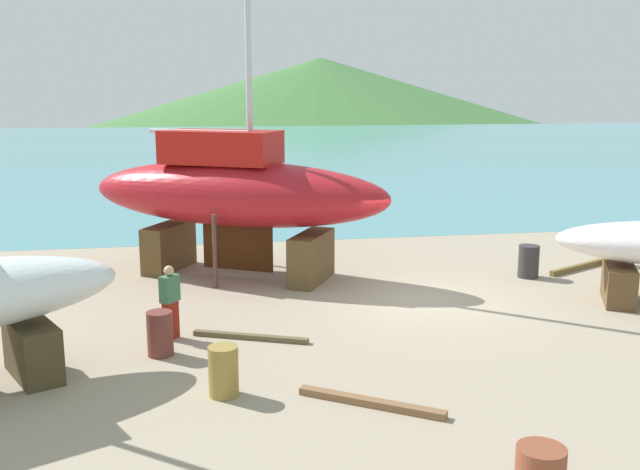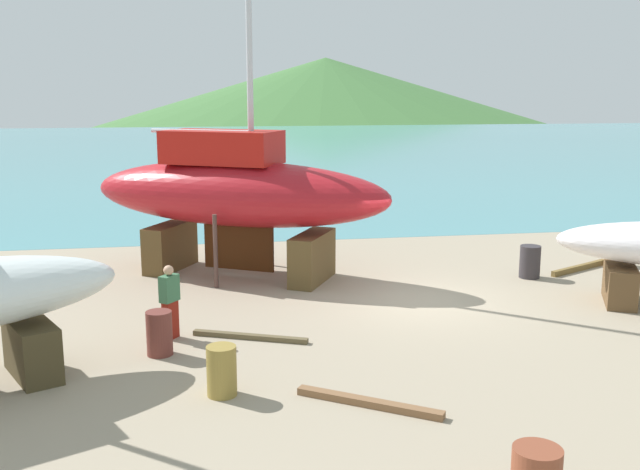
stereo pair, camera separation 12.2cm
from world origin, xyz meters
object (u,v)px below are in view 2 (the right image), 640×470
object	(u,v)px
worker	(170,301)
barrel_rust_far	(159,333)
barrel_rust_near	(530,262)
sailboat_far_slipway	(236,193)
barrel_ochre	(618,254)
barrel_tipped_right	(222,371)

from	to	relation	value
worker	barrel_rust_far	size ratio (longest dim) A/B	1.77
worker	barrel_rust_near	world-z (taller)	worker
barrel_rust_far	barrel_rust_near	distance (m)	11.26
sailboat_far_slipway	barrel_ochre	distance (m)	11.84
barrel_ochre	barrel_rust_near	bearing A→B (deg)	-164.34
worker	barrel_ochre	distance (m)	14.16
barrel_ochre	barrel_rust_far	size ratio (longest dim) A/B	0.82
worker	barrel_ochre	size ratio (longest dim) A/B	2.18
barrel_ochre	barrel_tipped_right	world-z (taller)	barrel_tipped_right
worker	barrel_rust_near	distance (m)	10.71
barrel_rust_near	barrel_ochre	bearing A→B (deg)	15.66
worker	barrel_ochre	world-z (taller)	worker
sailboat_far_slipway	barrel_rust_far	bearing A→B (deg)	-78.75
barrel_tipped_right	barrel_rust_near	world-z (taller)	barrel_rust_near
worker	barrel_tipped_right	bearing A→B (deg)	-35.21
barrel_ochre	barrel_rust_near	distance (m)	3.45
sailboat_far_slipway	barrel_tipped_right	xyz separation A→B (m)	(-0.76, -8.57, -1.97)
sailboat_far_slipway	worker	xyz separation A→B (m)	(-1.76, -5.32, -1.58)
barrel_rust_far	barrel_tipped_right	world-z (taller)	barrel_rust_far
barrel_rust_near	barrel_rust_far	bearing A→B (deg)	-155.73
barrel_rust_far	sailboat_far_slipway	bearing A→B (deg)	72.86
barrel_tipped_right	barrel_rust_near	bearing A→B (deg)	37.17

